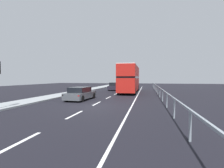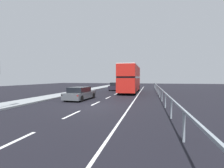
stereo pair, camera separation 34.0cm
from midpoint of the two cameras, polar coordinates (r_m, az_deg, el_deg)
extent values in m
cube|color=black|center=(13.98, -7.34, -7.58)|extent=(73.28, 120.00, 0.10)
cube|color=gray|center=(17.32, -28.76, -5.55)|extent=(2.52, 80.00, 0.14)
cube|color=silver|center=(7.02, -31.04, -17.19)|extent=(0.16, 2.34, 0.01)
cube|color=silver|center=(10.76, -13.64, -10.24)|extent=(0.16, 2.34, 0.01)
cube|color=silver|center=(15.02, -5.93, -6.70)|extent=(0.16, 2.34, 0.01)
cube|color=silver|center=(19.46, -1.72, -4.69)|extent=(0.16, 2.34, 0.01)
cube|color=silver|center=(23.98, 0.90, -3.42)|extent=(0.16, 2.34, 0.01)
cube|color=silver|center=(28.54, 2.68, -2.55)|extent=(0.16, 2.34, 0.01)
cube|color=silver|center=(33.12, 3.97, -1.92)|extent=(0.16, 2.34, 0.01)
cube|color=silver|center=(37.72, 4.94, -1.44)|extent=(0.16, 2.34, 0.01)
cube|color=silver|center=(42.33, 5.70, -1.07)|extent=(0.16, 2.34, 0.01)
cube|color=silver|center=(22.17, 8.39, -3.89)|extent=(0.12, 46.00, 0.01)
cube|color=gray|center=(22.09, 15.45, -1.05)|extent=(0.08, 42.00, 0.08)
cylinder|color=gray|center=(6.64, 24.08, -13.14)|extent=(0.10, 0.10, 1.12)
cylinder|color=gray|center=(10.01, 19.81, -7.98)|extent=(0.10, 0.10, 1.12)
cylinder|color=gray|center=(13.45, 17.75, -5.41)|extent=(0.10, 0.10, 1.12)
cylinder|color=gray|center=(16.91, 16.54, -3.89)|extent=(0.10, 0.10, 1.12)
cylinder|color=gray|center=(20.38, 15.74, -2.89)|extent=(0.10, 0.10, 1.12)
cylinder|color=gray|center=(23.87, 15.18, -2.18)|extent=(0.10, 0.10, 1.12)
cylinder|color=gray|center=(27.35, 14.76, -1.64)|extent=(0.10, 0.10, 1.12)
cylinder|color=gray|center=(30.84, 14.43, -1.23)|extent=(0.10, 0.10, 1.12)
cylinder|color=gray|center=(34.34, 14.17, -0.91)|extent=(0.10, 0.10, 1.12)
cylinder|color=gray|center=(37.83, 13.96, -0.64)|extent=(0.10, 0.10, 1.12)
cylinder|color=gray|center=(41.32, 13.79, -0.42)|extent=(0.10, 0.10, 1.12)
cube|color=red|center=(26.47, 5.73, -0.06)|extent=(2.49, 10.80, 1.95)
cube|color=black|center=(26.45, 5.74, 2.31)|extent=(2.51, 10.36, 0.24)
cube|color=red|center=(26.48, 5.74, 4.33)|extent=(2.49, 10.80, 1.63)
cube|color=silver|center=(26.52, 5.75, 6.20)|extent=(2.44, 10.58, 0.10)
cube|color=black|center=(31.81, 6.79, 0.46)|extent=(2.22, 0.04, 1.36)
cube|color=yellow|center=(31.84, 6.80, 4.67)|extent=(1.48, 0.04, 0.28)
cylinder|color=black|center=(30.61, 4.43, -1.31)|extent=(0.28, 1.00, 1.00)
cylinder|color=black|center=(30.39, 8.68, -1.36)|extent=(0.28, 1.00, 1.00)
cylinder|color=black|center=(22.93, 1.86, -2.43)|extent=(0.28, 1.00, 1.00)
cylinder|color=black|center=(22.64, 7.53, -2.50)|extent=(0.28, 1.00, 1.00)
cube|color=#4B4E54|center=(17.73, -11.30, -3.77)|extent=(2.09, 4.43, 0.64)
cube|color=black|center=(17.49, -11.63, -1.92)|extent=(1.76, 2.47, 0.53)
cube|color=red|center=(16.27, -17.27, -3.77)|extent=(0.16, 0.07, 0.12)
cube|color=red|center=(15.45, -12.09, -4.02)|extent=(0.16, 0.07, 0.12)
cylinder|color=black|center=(19.43, -11.61, -3.80)|extent=(0.24, 0.65, 0.64)
cylinder|color=black|center=(18.74, -6.98, -3.99)|extent=(0.24, 0.65, 0.64)
cylinder|color=black|center=(16.88, -16.09, -4.72)|extent=(0.24, 0.65, 0.64)
cylinder|color=black|center=(16.08, -10.92, -5.01)|extent=(0.24, 0.65, 0.64)
cube|color=#221F2C|center=(31.22, 0.71, -1.18)|extent=(1.94, 4.42, 0.71)
cube|color=black|center=(30.98, 0.62, -0.01)|extent=(1.64, 2.45, 0.58)
cube|color=red|center=(29.34, -1.75, -1.04)|extent=(0.16, 0.07, 0.12)
cube|color=red|center=(28.95, 1.21, -1.08)|extent=(0.16, 0.07, 0.12)
cylinder|color=black|center=(32.85, -0.03, -1.40)|extent=(0.23, 0.65, 0.64)
cylinder|color=black|center=(32.49, 2.69, -1.44)|extent=(0.23, 0.65, 0.64)
cylinder|color=black|center=(30.01, -1.43, -1.72)|extent=(0.23, 0.65, 0.64)
cylinder|color=black|center=(29.62, 1.54, -1.77)|extent=(0.23, 0.65, 0.64)
camera|label=1|loc=(0.17, -90.46, -0.02)|focal=26.42mm
camera|label=2|loc=(0.17, 89.54, 0.02)|focal=26.42mm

